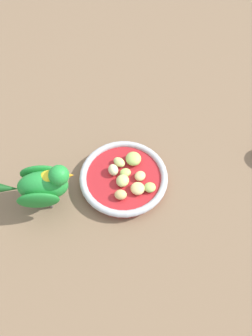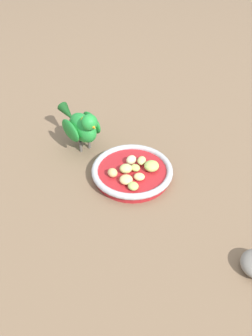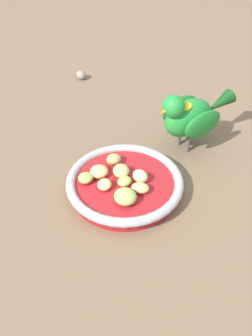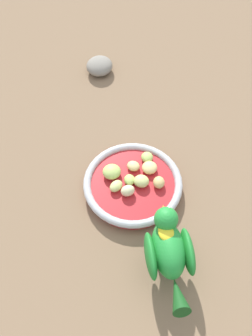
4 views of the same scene
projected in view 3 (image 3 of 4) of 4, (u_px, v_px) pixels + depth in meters
The scene contains 13 objects.
ground_plane at pixel (114, 195), 0.64m from camera, with size 4.00×4.00×0.00m, color #7A6047.
feeding_bowl at pixel (125, 184), 0.64m from camera, with size 0.20×0.20×0.03m.
apple_piece_0 at pixel (125, 197), 0.59m from camera, with size 0.04×0.03×0.02m, color #B2CC66.
apple_piece_1 at pixel (114, 159), 0.67m from camera, with size 0.03×0.02×0.02m, color tan.
apple_piece_2 at pixel (99, 172), 0.64m from camera, with size 0.03×0.03×0.02m, color #E5C67F.
apple_piece_3 at pixel (140, 176), 0.63m from camera, with size 0.03×0.02×0.02m, color beige.
apple_piece_4 at pixel (125, 181), 0.63m from camera, with size 0.02×0.02×0.01m, color #B2CC66.
apple_piece_5 at pixel (105, 185), 0.62m from camera, with size 0.03×0.02×0.01m, color #E5C67F.
apple_piece_6 at pixel (140, 188), 0.61m from camera, with size 0.03×0.02×0.02m, color #C6D17A.
apple_piece_7 at pixel (121, 171), 0.64m from camera, with size 0.03×0.03×0.02m, color #C6D17A.
apple_piece_8 at pixel (86, 178), 0.63m from camera, with size 0.03×0.02×0.02m, color #B2CC66.
parrot at pixel (190, 115), 0.70m from camera, with size 0.09×0.18×0.12m.
pebble_0 at pixel (81, 75), 0.95m from camera, with size 0.03×0.02×0.02m, color gray.
Camera 3 is at (0.34, -0.31, 0.45)m, focal length 41.13 mm.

